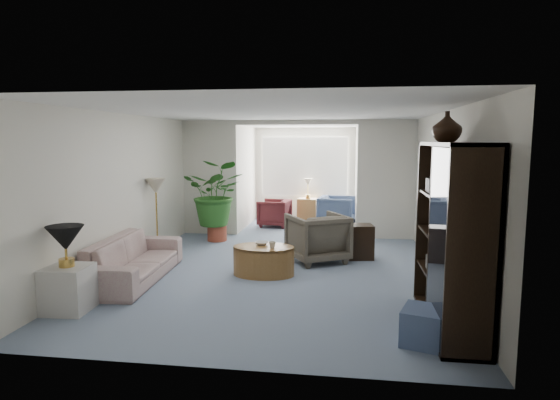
# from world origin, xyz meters

# --- Properties ---
(floor) EXTENTS (6.00, 6.00, 0.00)m
(floor) POSITION_xyz_m (0.00, 0.00, 0.00)
(floor) COLOR gray
(floor) RESTS_ON ground
(sunroom_floor) EXTENTS (2.60, 2.60, 0.00)m
(sunroom_floor) POSITION_xyz_m (0.00, 4.10, 0.00)
(sunroom_floor) COLOR gray
(sunroom_floor) RESTS_ON ground
(back_pier_left) EXTENTS (1.20, 0.12, 2.50)m
(back_pier_left) POSITION_xyz_m (-1.90, 3.00, 1.25)
(back_pier_left) COLOR silver
(back_pier_left) RESTS_ON ground
(back_pier_right) EXTENTS (1.20, 0.12, 2.50)m
(back_pier_right) POSITION_xyz_m (1.90, 3.00, 1.25)
(back_pier_right) COLOR silver
(back_pier_right) RESTS_ON ground
(back_header) EXTENTS (2.60, 0.12, 0.10)m
(back_header) POSITION_xyz_m (0.00, 3.00, 2.45)
(back_header) COLOR silver
(back_header) RESTS_ON back_pier_left
(window_pane) EXTENTS (2.20, 0.02, 1.50)m
(window_pane) POSITION_xyz_m (0.00, 5.18, 1.40)
(window_pane) COLOR white
(window_blinds) EXTENTS (2.20, 0.02, 1.50)m
(window_blinds) POSITION_xyz_m (0.00, 5.15, 1.40)
(window_blinds) COLOR white
(framed_picture) EXTENTS (0.04, 0.50, 0.40)m
(framed_picture) POSITION_xyz_m (2.46, -0.10, 1.70)
(framed_picture) COLOR beige
(sofa) EXTENTS (0.97, 2.21, 0.63)m
(sofa) POSITION_xyz_m (-2.06, -0.49, 0.32)
(sofa) COLOR #B5A999
(sofa) RESTS_ON ground
(end_table) EXTENTS (0.54, 0.54, 0.56)m
(end_table) POSITION_xyz_m (-2.26, -1.84, 0.28)
(end_table) COLOR beige
(end_table) RESTS_ON ground
(table_lamp) EXTENTS (0.44, 0.44, 0.30)m
(table_lamp) POSITION_xyz_m (-2.26, -1.84, 0.91)
(table_lamp) COLOR black
(table_lamp) RESTS_ON end_table
(floor_lamp) EXTENTS (0.36, 0.36, 0.28)m
(floor_lamp) POSITION_xyz_m (-2.35, 1.11, 1.25)
(floor_lamp) COLOR beige
(floor_lamp) RESTS_ON ground
(coffee_table) EXTENTS (1.00, 1.00, 0.45)m
(coffee_table) POSITION_xyz_m (-0.17, 0.02, 0.23)
(coffee_table) COLOR brown
(coffee_table) RESTS_ON ground
(coffee_bowl) EXTENTS (0.22, 0.22, 0.05)m
(coffee_bowl) POSITION_xyz_m (-0.22, 0.12, 0.48)
(coffee_bowl) COLOR silver
(coffee_bowl) RESTS_ON coffee_table
(coffee_cup) EXTENTS (0.11, 0.11, 0.10)m
(coffee_cup) POSITION_xyz_m (-0.02, -0.08, 0.50)
(coffee_cup) COLOR beige
(coffee_cup) RESTS_ON coffee_table
(wingback_chair) EXTENTS (1.22, 1.23, 0.83)m
(wingback_chair) POSITION_xyz_m (0.60, 0.96, 0.42)
(wingback_chair) COLOR #5A5447
(wingback_chair) RESTS_ON ground
(side_table_dark) EXTENTS (0.56, 0.48, 0.60)m
(side_table_dark) POSITION_xyz_m (1.30, 1.26, 0.30)
(side_table_dark) COLOR black
(side_table_dark) RESTS_ON ground
(entertainment_cabinet) EXTENTS (0.49, 1.85, 2.05)m
(entertainment_cabinet) POSITION_xyz_m (2.23, -1.65, 1.03)
(entertainment_cabinet) COLOR black
(entertainment_cabinet) RESTS_ON ground
(cabinet_urn) EXTENTS (0.34, 0.34, 0.36)m
(cabinet_urn) POSITION_xyz_m (2.23, -1.15, 2.23)
(cabinet_urn) COLOR black
(cabinet_urn) RESTS_ON entertainment_cabinet
(ottoman) EXTENTS (0.58, 0.58, 0.37)m
(ottoman) POSITION_xyz_m (1.90, -2.19, 0.18)
(ottoman) COLOR #495F7E
(ottoman) RESTS_ON ground
(plant_pot) EXTENTS (0.40, 0.40, 0.32)m
(plant_pot) POSITION_xyz_m (-1.57, 2.34, 0.16)
(plant_pot) COLOR brown
(plant_pot) RESTS_ON ground
(house_plant) EXTENTS (1.22, 1.06, 1.36)m
(house_plant) POSITION_xyz_m (-1.57, 2.34, 1.00)
(house_plant) COLOR #296322
(house_plant) RESTS_ON plant_pot
(sunroom_chair_blue) EXTENTS (0.94, 0.92, 0.76)m
(sunroom_chair_blue) POSITION_xyz_m (0.87, 4.10, 0.38)
(sunroom_chair_blue) COLOR #495F7E
(sunroom_chair_blue) RESTS_ON ground
(sunroom_chair_maroon) EXTENTS (0.80, 0.79, 0.66)m
(sunroom_chair_maroon) POSITION_xyz_m (-0.63, 4.10, 0.33)
(sunroom_chair_maroon) COLOR #531C21
(sunroom_chair_maroon) RESTS_ON ground
(sunroom_table) EXTENTS (0.54, 0.44, 0.60)m
(sunroom_table) POSITION_xyz_m (0.12, 4.85, 0.30)
(sunroom_table) COLOR brown
(sunroom_table) RESTS_ON ground
(shelf_clutter) EXTENTS (0.30, 1.27, 1.06)m
(shelf_clutter) POSITION_xyz_m (2.18, -1.73, 1.09)
(shelf_clutter) COLOR #4D4B47
(shelf_clutter) RESTS_ON entertainment_cabinet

